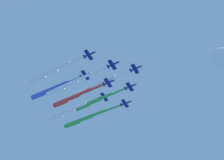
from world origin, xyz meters
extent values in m
cylinder|color=navy|center=(-17.99, 2.32, 209.60)|extent=(9.08, 2.42, 1.20)
cone|color=yellow|center=(-23.00, 3.01, 209.60)|extent=(1.44, 1.31, 1.14)
cylinder|color=black|center=(-13.29, 1.67, 209.60)|extent=(0.72, 0.98, 0.90)
ellipsoid|color=black|center=(-19.96, 2.54, 210.06)|extent=(1.99, 1.07, 0.75)
cube|color=navy|center=(-17.46, 2.25, 209.55)|extent=(3.82, 8.66, 0.96)
cube|color=yellow|center=(-17.98, -1.55, 209.24)|extent=(2.37, 1.01, 0.17)
cube|color=yellow|center=(-16.94, 6.04, 210.00)|extent=(2.37, 1.01, 0.17)
cube|color=navy|center=(-14.25, 1.80, 209.60)|extent=(1.53, 3.31, 0.41)
cube|color=yellow|center=(-14.26, 1.71, 210.54)|extent=(1.43, 0.49, 1.90)
cylinder|color=white|center=(-7.50, 0.87, 209.60)|extent=(12.83, 3.25, 1.53)
cylinder|color=white|center=(3.51, -0.35, 209.63)|extent=(12.93, 4.01, 2.30)
cylinder|color=white|center=(14.42, -2.26, 209.59)|extent=(13.03, 4.77, 3.06)
cylinder|color=white|center=(25.33, -4.21, 209.54)|extent=(13.14, 5.53, 3.83)
cylinder|color=navy|center=(-9.37, -11.86, 209.53)|extent=(9.08, 2.42, 1.18)
cone|color=yellow|center=(-14.37, -11.15, 209.53)|extent=(1.44, 1.29, 1.12)
cylinder|color=black|center=(-4.66, -12.52, 209.53)|extent=(0.72, 0.96, 0.88)
ellipsoid|color=black|center=(-11.33, -11.61, 210.00)|extent=(1.99, 1.06, 0.73)
cube|color=navy|center=(-8.83, -11.93, 209.48)|extent=(3.85, 8.68, 0.73)
cube|color=yellow|center=(-9.37, -15.74, 209.28)|extent=(2.38, 1.02, 0.15)
cube|color=yellow|center=(-8.30, -8.13, 209.83)|extent=(2.38, 1.02, 0.15)
cube|color=navy|center=(-5.62, -12.39, 209.53)|extent=(1.54, 3.32, 0.33)
cube|color=yellow|center=(-5.63, -12.45, 210.48)|extent=(1.42, 0.45, 1.90)
cylinder|color=green|center=(0.56, -13.26, 209.53)|extent=(11.54, 3.08, 1.50)
cylinder|color=green|center=(10.46, -14.36, 209.56)|extent=(11.65, 3.82, 2.24)
cylinder|color=green|center=(20.25, -16.16, 209.53)|extent=(11.75, 4.56, 2.99)
cylinder|color=green|center=(30.04, -17.99, 209.49)|extent=(11.85, 5.30, 3.74)
cylinder|color=navy|center=(-6.06, 13.85, 205.78)|extent=(9.08, 2.44, 1.18)
cone|color=yellow|center=(-11.06, 14.56, 205.78)|extent=(1.45, 1.30, 1.12)
cylinder|color=black|center=(-1.35, 13.18, 205.78)|extent=(0.72, 0.96, 0.89)
ellipsoid|color=black|center=(-8.02, 14.09, 206.25)|extent=(2.00, 1.07, 0.74)
cube|color=navy|center=(-5.52, 13.77, 205.73)|extent=(3.85, 8.68, 0.80)
cube|color=yellow|center=(-6.06, 9.97, 205.50)|extent=(2.38, 1.02, 0.15)
cube|color=yellow|center=(-4.98, 17.57, 206.10)|extent=(2.38, 1.02, 0.15)
cube|color=navy|center=(-2.31, 13.31, 205.78)|extent=(1.54, 3.32, 0.35)
cube|color=yellow|center=(-2.32, 13.24, 206.73)|extent=(1.42, 0.46, 1.90)
cylinder|color=white|center=(4.76, 12.31, 205.78)|extent=(13.58, 3.39, 1.51)
cylinder|color=white|center=(16.43, 10.95, 205.81)|extent=(13.69, 4.13, 2.26)
cylinder|color=white|center=(27.99, 8.89, 205.77)|extent=(13.79, 4.88, 3.01)
cylinder|color=white|center=(39.56, 6.81, 205.74)|extent=(13.90, 5.62, 3.76)
cylinder|color=navy|center=(2.57, -0.33, 206.49)|extent=(9.08, 2.35, 1.19)
cone|color=yellow|center=(-2.44, 0.33, 206.49)|extent=(1.44, 1.29, 1.13)
cylinder|color=black|center=(7.28, -0.95, 206.49)|extent=(0.71, 0.96, 0.89)
ellipsoid|color=black|center=(0.60, -0.11, 206.96)|extent=(1.99, 1.05, 0.74)
cube|color=navy|center=(3.11, -0.40, 206.44)|extent=(3.77, 8.66, 0.84)
cube|color=yellow|center=(2.61, -4.21, 206.19)|extent=(2.37, 1.00, 0.16)
cube|color=yellow|center=(3.61, 3.40, 206.83)|extent=(2.37, 1.00, 0.16)
cube|color=navy|center=(6.32, -0.82, 206.49)|extent=(1.51, 3.31, 0.37)
cube|color=yellow|center=(6.31, -0.90, 207.44)|extent=(1.42, 0.46, 1.90)
cylinder|color=red|center=(12.53, -1.64, 206.49)|extent=(11.58, 2.99, 1.51)
cylinder|color=red|center=(22.46, -2.65, 206.52)|extent=(11.68, 3.74, 2.27)
cylinder|color=red|center=(32.31, -4.35, 206.48)|extent=(11.78, 4.49, 3.02)
cylinder|color=red|center=(42.15, -6.09, 206.45)|extent=(11.87, 5.24, 3.78)
cylinder|color=navy|center=(-0.74, -26.04, 209.20)|extent=(9.08, 2.25, 1.18)
cone|color=yellow|center=(-5.75, -25.43, 209.20)|extent=(1.42, 1.27, 1.12)
cylinder|color=black|center=(3.98, -26.60, 209.20)|extent=(0.70, 0.95, 0.89)
ellipsoid|color=black|center=(-2.71, -25.84, 209.67)|extent=(1.98, 1.03, 0.74)
cube|color=navy|center=(-0.20, -26.10, 209.15)|extent=(3.68, 8.65, 0.80)
cube|color=yellow|center=(-0.66, -29.91, 208.92)|extent=(2.37, 0.97, 0.15)
cube|color=yellow|center=(0.25, -22.29, 209.52)|extent=(2.37, 0.97, 0.15)
cube|color=navy|center=(3.01, -26.49, 209.20)|extent=(1.47, 3.31, 0.35)
cube|color=yellow|center=(3.00, -26.56, 210.15)|extent=(1.42, 0.43, 1.90)
cylinder|color=green|center=(10.16, -27.34, 209.20)|extent=(13.71, 3.12, 1.51)
cylinder|color=green|center=(21.96, -28.46, 209.22)|extent=(13.80, 3.87, 2.26)
cylinder|color=green|center=(33.67, -30.29, 209.19)|extent=(13.89, 4.62, 3.01)
cylinder|color=green|center=(45.38, -32.13, 209.16)|extent=(13.98, 5.36, 3.76)
cylinder|color=navy|center=(5.88, 25.37, 207.95)|extent=(9.08, 2.31, 1.18)
cone|color=yellow|center=(0.87, 26.01, 207.95)|extent=(1.43, 1.28, 1.12)
cylinder|color=black|center=(10.59, 24.77, 207.95)|extent=(0.71, 0.95, 0.88)
ellipsoid|color=black|center=(3.91, 25.59, 208.42)|extent=(1.99, 1.04, 0.73)
cube|color=navy|center=(6.42, 25.31, 207.90)|extent=(3.74, 8.66, 0.77)
cube|color=yellow|center=(5.93, 21.50, 207.68)|extent=(2.37, 0.99, 0.15)
cube|color=yellow|center=(6.90, 29.11, 208.26)|extent=(2.37, 0.99, 0.15)
cube|color=navy|center=(9.63, 24.90, 207.95)|extent=(1.49, 3.31, 0.34)
cube|color=yellow|center=(9.62, 24.83, 208.90)|extent=(1.42, 0.44, 1.90)
cylinder|color=white|center=(16.03, 24.08, 207.95)|extent=(12.01, 2.99, 1.50)
cylinder|color=white|center=(26.35, 23.07, 207.97)|extent=(12.11, 3.74, 2.25)
cylinder|color=white|center=(36.58, 21.35, 207.94)|extent=(12.20, 4.48, 3.00)
cylinder|color=white|center=(46.81, 19.61, 207.91)|extent=(12.30, 5.23, 3.75)
cylinder|color=navy|center=(11.20, -14.51, 209.49)|extent=(9.08, 2.27, 1.21)
cone|color=yellow|center=(6.18, -13.91, 209.49)|extent=(1.43, 1.30, 1.15)
cylinder|color=black|center=(15.91, -15.07, 209.49)|extent=(0.70, 0.97, 0.91)
ellipsoid|color=black|center=(9.22, -14.32, 209.96)|extent=(1.98, 1.05, 0.76)
cube|color=navy|center=(11.73, -14.57, 209.44)|extent=(3.67, 8.63, 1.04)
cube|color=yellow|center=(11.28, -18.37, 209.10)|extent=(2.37, 0.97, 0.17)
cube|color=yellow|center=(12.19, -10.77, 209.93)|extent=(2.37, 0.97, 0.17)
cube|color=navy|center=(14.95, -14.96, 209.49)|extent=(1.47, 3.30, 0.44)
cube|color=yellow|center=(14.94, -15.06, 210.44)|extent=(1.43, 0.49, 1.90)
cylinder|color=white|center=(21.73, -15.76, 209.49)|extent=(12.88, 3.04, 1.54)
cylinder|color=white|center=(32.81, -16.79, 209.52)|extent=(12.98, 3.81, 2.31)
cylinder|color=white|center=(43.81, -18.51, 209.48)|extent=(13.07, 4.58, 3.08)
cylinder|color=white|center=(54.80, -20.26, 209.43)|extent=(13.16, 5.34, 3.86)
cylinder|color=navy|center=(14.51, 11.20, 207.01)|extent=(9.08, 2.21, 1.19)
cone|color=yellow|center=(9.49, 11.77, 207.01)|extent=(1.42, 1.27, 1.13)
cylinder|color=black|center=(19.23, 10.65, 207.01)|extent=(0.70, 0.95, 0.89)
ellipsoid|color=black|center=(12.54, 11.38, 207.48)|extent=(1.98, 1.02, 0.74)
cube|color=navy|center=(15.04, 11.14, 206.97)|extent=(3.64, 8.64, 0.83)
cube|color=yellow|center=(14.61, 7.32, 206.72)|extent=(2.37, 0.96, 0.16)
cube|color=yellow|center=(15.48, 14.95, 207.35)|extent=(2.37, 0.96, 0.16)
cube|color=navy|center=(18.26, 10.77, 207.01)|extent=(1.46, 3.30, 0.36)
cube|color=yellow|center=(18.25, 10.69, 207.96)|extent=(1.42, 0.43, 1.90)
cylinder|color=blue|center=(24.39, 10.06, 207.01)|extent=(11.36, 2.79, 1.51)
cylinder|color=blue|center=(34.15, 9.24, 207.04)|extent=(11.45, 3.54, 2.27)
cylinder|color=blue|center=(43.84, 7.71, 207.01)|extent=(11.53, 4.29, 3.02)
cylinder|color=blue|center=(53.52, 6.16, 206.97)|extent=(11.62, 5.04, 3.78)
sphere|color=white|center=(-73.01, -12.09, 212.62)|extent=(14.38, 14.38, 14.38)
camera|label=1|loc=(-55.14, 142.84, 31.53)|focal=54.62mm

